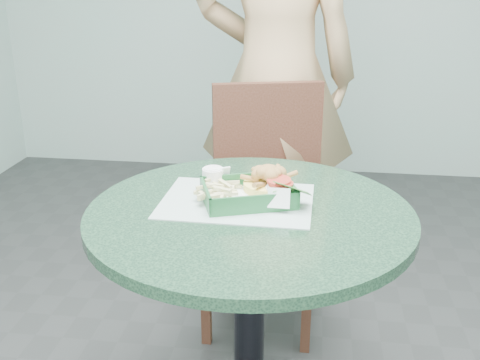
# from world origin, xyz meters

# --- Properties ---
(cafe_table) EXTENTS (0.83, 0.83, 0.75)m
(cafe_table) POSITION_xyz_m (0.00, 0.00, 0.58)
(cafe_table) COLOR black
(cafe_table) RESTS_ON floor
(dining_chair) EXTENTS (0.43, 0.43, 0.93)m
(dining_chair) POSITION_xyz_m (-0.03, 0.74, 0.53)
(dining_chair) COLOR #311B10
(dining_chair) RESTS_ON floor
(diner_person) EXTENTS (0.83, 0.54, 2.26)m
(diner_person) POSITION_xyz_m (-0.01, 1.04, 1.13)
(diner_person) COLOR tan
(diner_person) RESTS_ON floor
(placemat) EXTENTS (0.40, 0.30, 0.00)m
(placemat) POSITION_xyz_m (-0.04, 0.05, 0.75)
(placemat) COLOR #A4BCB6
(placemat) RESTS_ON cafe_table
(food_basket) EXTENTS (0.23, 0.17, 0.05)m
(food_basket) POSITION_xyz_m (-0.01, 0.05, 0.77)
(food_basket) COLOR #1E5B2F
(food_basket) RESTS_ON placemat
(crab_sandwich) EXTENTS (0.13, 0.13, 0.08)m
(crab_sandwich) POSITION_xyz_m (0.05, 0.08, 0.80)
(crab_sandwich) COLOR #F0D15C
(crab_sandwich) RESTS_ON food_basket
(fries_pile) EXTENTS (0.12, 0.13, 0.04)m
(fries_pile) POSITION_xyz_m (-0.08, 0.08, 0.79)
(fries_pile) COLOR beige
(fries_pile) RESTS_ON food_basket
(sauce_ramekin) EXTENTS (0.06, 0.06, 0.03)m
(sauce_ramekin) POSITION_xyz_m (-0.09, 0.14, 0.80)
(sauce_ramekin) COLOR white
(sauce_ramekin) RESTS_ON food_basket
(garnish_cup) EXTENTS (0.11, 0.11, 0.04)m
(garnish_cup) POSITION_xyz_m (0.08, 0.02, 0.79)
(garnish_cup) COLOR white
(garnish_cup) RESTS_ON food_basket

